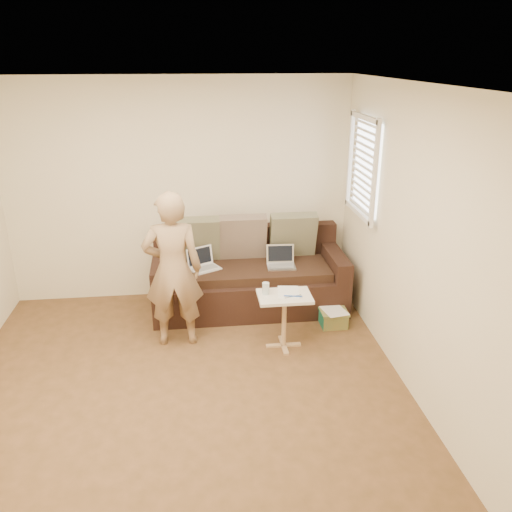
% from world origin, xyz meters
% --- Properties ---
extents(floor, '(4.50, 4.50, 0.00)m').
position_xyz_m(floor, '(0.00, 0.00, 0.00)').
color(floor, '#4E391D').
rests_on(floor, ground).
extents(ceiling, '(4.50, 4.50, 0.00)m').
position_xyz_m(ceiling, '(0.00, 0.00, 2.60)').
color(ceiling, white).
rests_on(ceiling, wall_back).
extents(wall_back, '(4.00, 0.00, 4.00)m').
position_xyz_m(wall_back, '(0.00, 2.25, 1.30)').
color(wall_back, beige).
rests_on(wall_back, ground).
extents(wall_front, '(4.00, 0.00, 4.00)m').
position_xyz_m(wall_front, '(0.00, -2.25, 1.30)').
color(wall_front, beige).
rests_on(wall_front, ground).
extents(wall_right, '(0.00, 4.50, 4.50)m').
position_xyz_m(wall_right, '(2.00, 0.00, 1.30)').
color(wall_right, beige).
rests_on(wall_right, ground).
extents(window_blinds, '(0.12, 0.88, 1.08)m').
position_xyz_m(window_blinds, '(1.95, 1.50, 1.70)').
color(window_blinds, white).
rests_on(window_blinds, wall_right).
extents(sofa, '(2.20, 0.95, 0.85)m').
position_xyz_m(sofa, '(0.77, 1.77, 0.42)').
color(sofa, black).
rests_on(sofa, ground).
extents(pillow_left, '(0.55, 0.29, 0.57)m').
position_xyz_m(pillow_left, '(0.17, 1.99, 0.79)').
color(pillow_left, '#606047').
rests_on(pillow_left, sofa).
extents(pillow_mid, '(0.55, 0.27, 0.57)m').
position_xyz_m(pillow_mid, '(0.72, 2.00, 0.79)').
color(pillow_mid, brown).
rests_on(pillow_mid, sofa).
extents(pillow_right, '(0.55, 0.28, 0.57)m').
position_xyz_m(pillow_right, '(1.32, 2.01, 0.79)').
color(pillow_right, '#606047').
rests_on(pillow_right, sofa).
extents(laptop_silver, '(0.33, 0.25, 0.21)m').
position_xyz_m(laptop_silver, '(1.13, 1.68, 0.52)').
color(laptop_silver, '#B7BABC').
rests_on(laptop_silver, sofa).
extents(laptop_white, '(0.40, 0.36, 0.23)m').
position_xyz_m(laptop_white, '(0.25, 1.72, 0.52)').
color(laptop_white, white).
rests_on(laptop_white, sofa).
extents(person, '(0.59, 0.40, 1.62)m').
position_xyz_m(person, '(-0.07, 1.05, 0.81)').
color(person, '#90764E').
rests_on(person, ground).
extents(side_table, '(0.53, 0.37, 0.58)m').
position_xyz_m(side_table, '(1.01, 0.82, 0.29)').
color(side_table, silver).
rests_on(side_table, ground).
extents(drinking_glass, '(0.07, 0.07, 0.12)m').
position_xyz_m(drinking_glass, '(0.83, 0.87, 0.64)').
color(drinking_glass, silver).
rests_on(drinking_glass, side_table).
extents(scissors, '(0.19, 0.11, 0.02)m').
position_xyz_m(scissors, '(1.09, 0.76, 0.59)').
color(scissors, silver).
rests_on(scissors, side_table).
extents(paper_on_table, '(0.25, 0.33, 0.00)m').
position_xyz_m(paper_on_table, '(1.06, 0.87, 0.58)').
color(paper_on_table, white).
rests_on(paper_on_table, side_table).
extents(striped_box, '(0.30, 0.30, 0.19)m').
position_xyz_m(striped_box, '(1.63, 1.20, 0.09)').
color(striped_box, orange).
rests_on(striped_box, ground).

